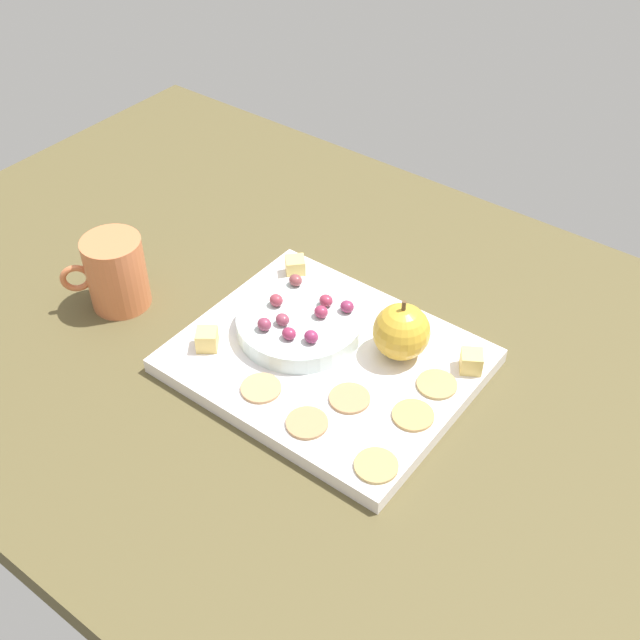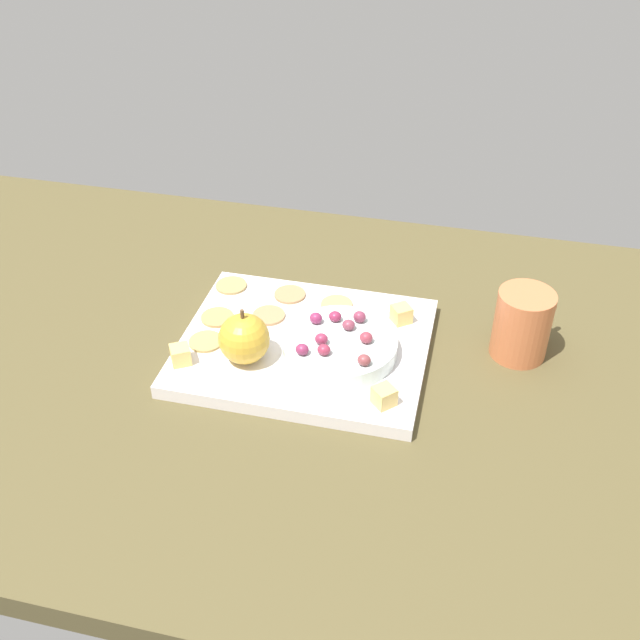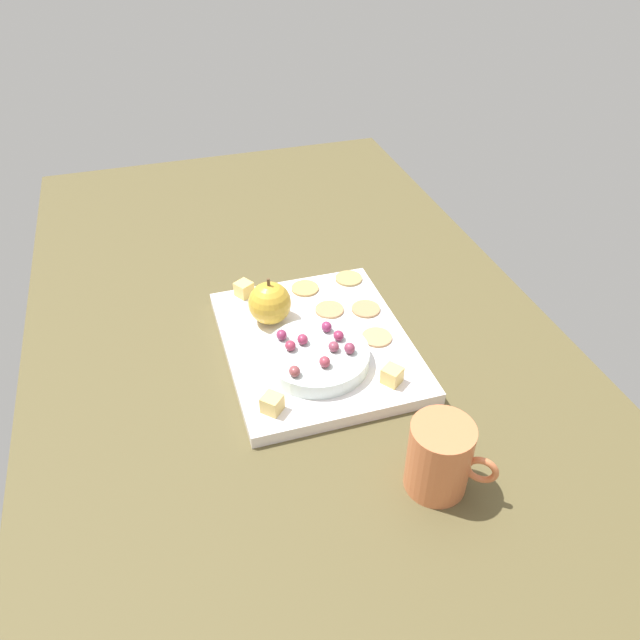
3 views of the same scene
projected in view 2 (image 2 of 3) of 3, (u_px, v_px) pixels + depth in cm
name	position (u px, v px, depth cm)	size (l,w,h in cm)	color
table	(267.00, 366.00, 105.12)	(148.05, 83.16, 3.46)	brown
platter	(305.00, 346.00, 104.41)	(33.45, 27.52, 1.96)	white
serving_dish	(340.00, 346.00, 100.99)	(15.38, 15.38, 2.36)	silver
apple_whole	(244.00, 339.00, 98.70)	(6.78, 6.78, 6.78)	gold
apple_stem	(242.00, 314.00, 96.31)	(0.50, 0.50, 1.20)	brown
cheese_cube_0	(181.00, 355.00, 99.40)	(2.49, 2.49, 2.49)	#EACA6C
cheese_cube_1	(401.00, 314.00, 106.65)	(2.49, 2.49, 2.49)	#EBC86A
cheese_cube_2	(384.00, 396.00, 93.02)	(2.49, 2.49, 2.49)	#E6C46A
cracker_0	(206.00, 342.00, 103.33)	(4.64, 4.64, 0.40)	tan
cracker_1	(337.00, 305.00, 110.23)	(4.64, 4.64, 0.40)	tan
cracker_2	(269.00, 315.00, 108.13)	(4.64, 4.64, 0.40)	tan
cracker_3	(231.00, 286.00, 114.21)	(4.64, 4.64, 0.40)	tan
cracker_4	(217.00, 317.00, 107.76)	(4.64, 4.64, 0.40)	tan
cracker_5	(289.00, 294.00, 112.34)	(4.64, 4.64, 0.40)	#AB8155
grape_0	(360.00, 317.00, 102.89)	(1.74, 1.56, 1.61)	#84344D
grape_1	(349.00, 325.00, 101.57)	(1.74, 1.56, 1.44)	#85394C
grape_2	(366.00, 338.00, 99.27)	(1.74, 1.56, 1.55)	#923543
grape_3	(321.00, 339.00, 99.07)	(1.74, 1.56, 1.51)	#922D4B
grape_4	(364.00, 360.00, 95.66)	(1.74, 1.56, 1.47)	brown
grape_5	(302.00, 349.00, 97.35)	(1.74, 1.56, 1.50)	#862B50
grape_6	(324.00, 350.00, 97.33)	(1.74, 1.56, 1.46)	#952D45
grape_7	(316.00, 318.00, 102.67)	(1.74, 1.56, 1.57)	#892A53
grape_8	(335.00, 316.00, 103.11)	(1.74, 1.56, 1.44)	#8E284A
cup	(523.00, 324.00, 101.93)	(8.57, 9.49, 9.83)	#D17144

